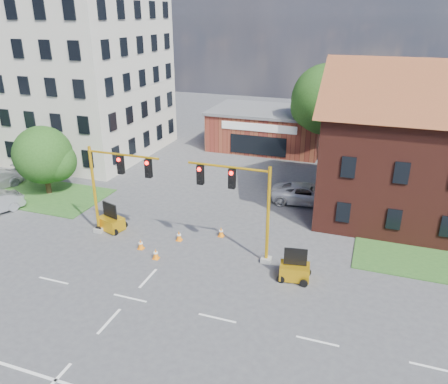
# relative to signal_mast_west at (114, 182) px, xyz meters

# --- Properties ---
(ground) EXTENTS (120.00, 120.00, 0.00)m
(ground) POSITION_rel_signal_mast_west_xyz_m (4.36, -6.00, -3.92)
(ground) COLOR #454447
(ground) RESTS_ON ground
(lane_markings) EXTENTS (60.00, 36.00, 0.01)m
(lane_markings) POSITION_rel_signal_mast_west_xyz_m (4.36, -9.00, -3.91)
(lane_markings) COLOR white
(lane_markings) RESTS_ON ground
(office_block) EXTENTS (18.40, 15.40, 20.60)m
(office_block) POSITION_rel_signal_mast_west_xyz_m (-15.64, 15.91, 6.39)
(office_block) COLOR beige
(office_block) RESTS_ON ground
(brick_shop) EXTENTS (12.40, 8.40, 4.30)m
(brick_shop) POSITION_rel_signal_mast_west_xyz_m (4.36, 23.99, -1.76)
(brick_shop) COLOR maroon
(brick_shop) RESTS_ON ground
(tree_large) EXTENTS (7.25, 6.90, 9.74)m
(tree_large) POSITION_rel_signal_mast_west_xyz_m (11.21, 21.08, 2.10)
(tree_large) COLOR #332312
(tree_large) RESTS_ON ground
(tree_nw_front) EXTENTS (4.98, 4.74, 5.79)m
(tree_nw_front) POSITION_rel_signal_mast_west_xyz_m (-9.40, 4.58, -0.64)
(tree_nw_front) COLOR #332312
(tree_nw_front) RESTS_ON ground
(signal_mast_west) EXTENTS (5.30, 0.60, 6.20)m
(signal_mast_west) POSITION_rel_signal_mast_west_xyz_m (0.00, 0.00, 0.00)
(signal_mast_west) COLOR gray
(signal_mast_west) RESTS_ON ground
(signal_mast_east) EXTENTS (5.30, 0.60, 6.20)m
(signal_mast_east) POSITION_rel_signal_mast_west_xyz_m (8.71, 0.00, 0.00)
(signal_mast_east) COLOR gray
(signal_mast_east) RESTS_ON ground
(trailer_west) EXTENTS (2.00, 1.64, 1.97)m
(trailer_west) POSITION_rel_signal_mast_west_xyz_m (-0.97, 0.53, -3.30)
(trailer_west) COLOR gold
(trailer_west) RESTS_ON ground
(trailer_east) EXTENTS (1.82, 1.35, 1.91)m
(trailer_east) POSITION_rel_signal_mast_west_xyz_m (12.33, -1.27, -3.32)
(trailer_east) COLOR gold
(trailer_east) RESTS_ON ground
(cone_a) EXTENTS (0.40, 0.40, 0.70)m
(cone_a) POSITION_rel_signal_mast_west_xyz_m (2.28, -1.12, -3.58)
(cone_a) COLOR orange
(cone_a) RESTS_ON ground
(cone_b) EXTENTS (0.40, 0.40, 0.70)m
(cone_b) POSITION_rel_signal_mast_west_xyz_m (4.15, 0.73, -3.58)
(cone_b) COLOR orange
(cone_b) RESTS_ON ground
(cone_c) EXTENTS (0.40, 0.40, 0.70)m
(cone_c) POSITION_rel_signal_mast_west_xyz_m (3.78, -1.90, -3.58)
(cone_c) COLOR orange
(cone_c) RESTS_ON ground
(cone_d) EXTENTS (0.40, 0.40, 0.70)m
(cone_d) POSITION_rel_signal_mast_west_xyz_m (6.63, 2.19, -3.58)
(cone_d) COLOR orange
(cone_d) RESTS_ON ground
(pickup_white) EXTENTS (5.85, 3.15, 1.56)m
(pickup_white) POSITION_rel_signal_mast_west_xyz_m (11.20, 9.79, -3.14)
(pickup_white) COLOR silver
(pickup_white) RESTS_ON ground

